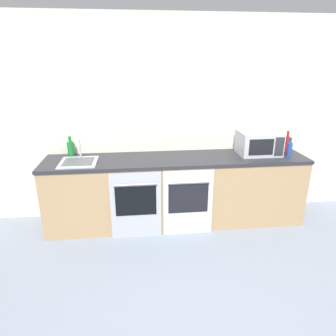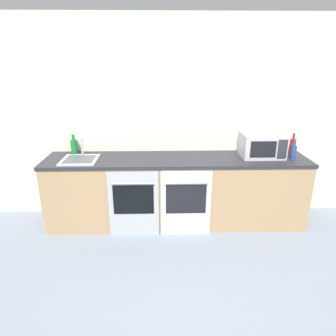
{
  "view_description": "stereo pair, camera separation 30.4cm",
  "coord_description": "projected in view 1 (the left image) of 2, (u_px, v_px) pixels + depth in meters",
  "views": [
    {
      "loc": [
        -0.5,
        -1.67,
        2.04
      ],
      "look_at": [
        -0.11,
        1.89,
        0.76
      ],
      "focal_mm": 32.0,
      "sensor_mm": 36.0,
      "label": 1
    },
    {
      "loc": [
        -0.2,
        -1.69,
        2.04
      ],
      "look_at": [
        -0.11,
        1.89,
        0.76
      ],
      "focal_mm": 32.0,
      "sensor_mm": 36.0,
      "label": 2
    }
  ],
  "objects": [
    {
      "name": "counter_back",
      "position": [
        176.0,
        190.0,
        3.92
      ],
      "size": [
        3.3,
        0.66,
        0.89
      ],
      "color": "tan",
      "rests_on": "ground_plane"
    },
    {
      "name": "sink",
      "position": [
        79.0,
        162.0,
        3.58
      ],
      "size": [
        0.43,
        0.43,
        0.24
      ],
      "color": "#B7BABF",
      "rests_on": "counter_back"
    },
    {
      "name": "bottle_blue",
      "position": [
        290.0,
        149.0,
        3.8
      ],
      "size": [
        0.06,
        0.06,
        0.24
      ],
      "color": "#234793",
      "rests_on": "counter_back"
    },
    {
      "name": "bottle_red",
      "position": [
        287.0,
        143.0,
        4.04
      ],
      "size": [
        0.07,
        0.07,
        0.27
      ],
      "color": "maroon",
      "rests_on": "counter_back"
    },
    {
      "name": "oven_left",
      "position": [
        136.0,
        205.0,
        3.56
      ],
      "size": [
        0.6,
        0.06,
        0.84
      ],
      "color": "#A8AAAF",
      "rests_on": "ground_plane"
    },
    {
      "name": "bottle_green",
      "position": [
        71.0,
        148.0,
        3.8
      ],
      "size": [
        0.08,
        0.08,
        0.26
      ],
      "color": "#19722D",
      "rests_on": "counter_back"
    },
    {
      "name": "microwave",
      "position": [
        259.0,
        143.0,
        3.88
      ],
      "size": [
        0.52,
        0.4,
        0.29
      ],
      "color": "#B7BABF",
      "rests_on": "counter_back"
    },
    {
      "name": "wall_back",
      "position": [
        173.0,
        121.0,
        3.96
      ],
      "size": [
        10.0,
        0.06,
        2.6
      ],
      "color": "silver",
      "rests_on": "ground_plane"
    },
    {
      "name": "oven_right",
      "position": [
        188.0,
        202.0,
        3.62
      ],
      "size": [
        0.6,
        0.06,
        0.84
      ],
      "color": "silver",
      "rests_on": "ground_plane"
    }
  ]
}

